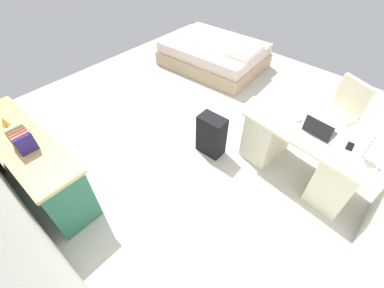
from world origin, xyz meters
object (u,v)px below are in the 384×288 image
(desk, at_px, (302,152))
(credenza, at_px, (35,163))
(figurine_small, at_px, (4,122))
(cell_phone_near_laptop, at_px, (350,146))
(bed, at_px, (214,55))
(computer_mouse, at_px, (299,119))
(laptop, at_px, (319,130))
(office_chair, at_px, (335,117))
(desk_lamp, at_px, (370,137))
(suitcase_black, at_px, (211,135))

(desk, relative_size, credenza, 0.83)
(desk, relative_size, figurine_small, 13.65)
(credenza, distance_m, cell_phone_near_laptop, 3.48)
(desk, relative_size, bed, 0.76)
(bed, xyz_separation_m, cell_phone_near_laptop, (-2.93, 1.47, 0.49))
(bed, bearing_deg, credenza, 94.67)
(credenza, relative_size, computer_mouse, 18.00)
(desk, height_order, laptop, laptop)
(bed, bearing_deg, desk, 149.35)
(credenza, distance_m, bed, 3.75)
(office_chair, height_order, cell_phone_near_laptop, office_chair)
(desk, distance_m, desk_lamp, 0.79)
(computer_mouse, bearing_deg, desk_lamp, 176.00)
(desk, bearing_deg, office_chair, -93.91)
(figurine_small, bearing_deg, credenza, -179.72)
(desk, xyz_separation_m, desk_lamp, (-0.51, 0.06, 0.61))
(office_chair, distance_m, laptop, 0.95)
(desk, distance_m, credenza, 3.15)
(desk_lamp, bearing_deg, computer_mouse, -10.06)
(bed, bearing_deg, figurine_small, 89.80)
(desk_lamp, bearing_deg, cell_phone_near_laptop, -39.15)
(bed, bearing_deg, desk_lamp, 152.86)
(credenza, distance_m, figurine_small, 0.55)
(desk_lamp, relative_size, figurine_small, 3.14)
(laptop, xyz_separation_m, cell_phone_near_laptop, (-0.34, -0.03, -0.04))
(office_chair, xyz_separation_m, cell_phone_near_laptop, (-0.35, 0.86, 0.32))
(computer_mouse, height_order, desk_lamp, desk_lamp)
(desk, xyz_separation_m, computer_mouse, (0.18, -0.06, 0.36))
(office_chair, relative_size, cell_phone_near_laptop, 6.91)
(credenza, xyz_separation_m, figurine_small, (0.32, 0.00, 0.44))
(desk, xyz_separation_m, bed, (2.52, -1.49, -0.14))
(computer_mouse, relative_size, figurine_small, 0.91)
(computer_mouse, bearing_deg, laptop, 170.98)
(suitcase_black, distance_m, figurine_small, 2.40)
(credenza, distance_m, computer_mouse, 3.09)
(credenza, bearing_deg, office_chair, -126.16)
(computer_mouse, bearing_deg, desk, 166.80)
(suitcase_black, height_order, laptop, laptop)
(credenza, xyz_separation_m, computer_mouse, (-2.03, -2.30, 0.35))
(desk_lamp, bearing_deg, bed, -27.14)
(credenza, height_order, suitcase_black, credenza)
(credenza, height_order, cell_phone_near_laptop, credenza)
(cell_phone_near_laptop, bearing_deg, computer_mouse, -7.51)
(bed, height_order, laptop, laptop)
(office_chair, xyz_separation_m, credenza, (2.28, 3.12, -0.03))
(suitcase_black, bearing_deg, laptop, -161.00)
(desk, height_order, desk_lamp, desk_lamp)
(cell_phone_near_laptop, height_order, desk_lamp, desk_lamp)
(credenza, bearing_deg, desk, -134.74)
(desk, relative_size, laptop, 4.53)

